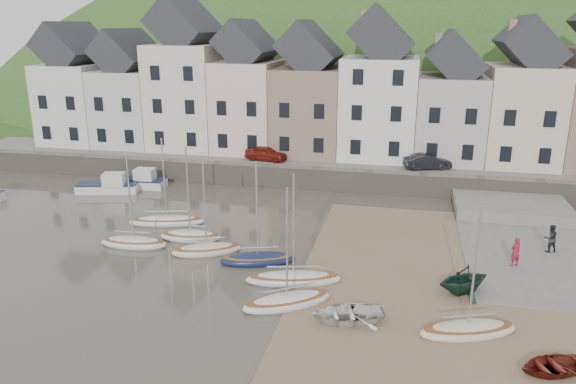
% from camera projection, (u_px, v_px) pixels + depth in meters
% --- Properties ---
extents(ground, '(160.00, 160.00, 0.00)m').
position_uv_depth(ground, '(265.00, 274.00, 30.42)').
color(ground, '#494339').
rests_on(ground, ground).
extents(quay_land, '(90.00, 30.00, 1.50)m').
position_uv_depth(quay_land, '(339.00, 144.00, 60.06)').
color(quay_land, '#305321').
rests_on(quay_land, ground).
extents(quay_street, '(70.00, 7.00, 0.10)m').
position_uv_depth(quay_street, '(323.00, 161.00, 49.10)').
color(quay_street, slate).
rests_on(quay_street, quay_land).
extents(seawall, '(70.00, 1.20, 1.80)m').
position_uv_depth(seawall, '(316.00, 178.00, 46.02)').
color(seawall, slate).
rests_on(seawall, ground).
extents(beach, '(18.00, 26.00, 0.06)m').
position_uv_depth(beach, '(471.00, 294.00, 28.13)').
color(beach, '#7D634C').
rests_on(beach, ground).
extents(slipway, '(8.00, 18.00, 0.12)m').
position_uv_depth(slipway, '(525.00, 242.00, 34.75)').
color(slipway, slate).
rests_on(slipway, ground).
extents(hillside, '(134.40, 84.00, 84.00)m').
position_uv_depth(hillside, '(328.00, 217.00, 92.72)').
color(hillside, '#305321').
rests_on(hillside, ground).
extents(townhouse_terrace, '(61.05, 8.00, 13.93)m').
position_uv_depth(townhouse_terrace, '(349.00, 92.00, 50.30)').
color(townhouse_terrace, silver).
rests_on(townhouse_terrace, quay_land).
extents(sailboat_0, '(5.48, 2.82, 6.32)m').
position_uv_depth(sailboat_0, '(167.00, 221.00, 37.97)').
color(sailboat_0, silver).
rests_on(sailboat_0, ground).
extents(sailboat_1, '(4.40, 1.81, 6.32)m').
position_uv_depth(sailboat_1, '(134.00, 242.00, 34.20)').
color(sailboat_1, silver).
rests_on(sailboat_1, ground).
extents(sailboat_2, '(4.44, 3.13, 6.32)m').
position_uv_depth(sailboat_2, '(207.00, 249.00, 33.13)').
color(sailboat_2, beige).
rests_on(sailboat_2, ground).
extents(sailboat_3, '(4.14, 1.94, 6.32)m').
position_uv_depth(sailboat_3, '(190.00, 236.00, 35.26)').
color(sailboat_3, silver).
rests_on(sailboat_3, ground).
extents(sailboat_4, '(5.37, 2.74, 6.32)m').
position_uv_depth(sailboat_4, '(293.00, 278.00, 29.37)').
color(sailboat_4, silver).
rests_on(sailboat_4, ground).
extents(sailboat_5, '(4.68, 2.82, 6.32)m').
position_uv_depth(sailboat_5, '(258.00, 259.00, 31.81)').
color(sailboat_5, '#142040').
rests_on(sailboat_5, ground).
extents(sailboat_6, '(4.67, 3.74, 6.32)m').
position_uv_depth(sailboat_6, '(287.00, 301.00, 26.94)').
color(sailboat_6, silver).
rests_on(sailboat_6, ground).
extents(sailboat_7, '(4.76, 3.00, 6.32)m').
position_uv_depth(sailboat_7, '(468.00, 329.00, 24.44)').
color(sailboat_7, beige).
rests_on(sailboat_7, ground).
extents(motorboat_0, '(5.19, 2.83, 1.70)m').
position_uv_depth(motorboat_0, '(109.00, 186.00, 45.12)').
color(motorboat_0, silver).
rests_on(motorboat_0, ground).
extents(motorboat_2, '(4.74, 2.07, 1.70)m').
position_uv_depth(motorboat_2, '(140.00, 181.00, 46.43)').
color(motorboat_2, silver).
rests_on(motorboat_2, ground).
extents(rowboat_white, '(3.95, 3.30, 0.70)m').
position_uv_depth(rowboat_white, '(347.00, 313.00, 25.49)').
color(rowboat_white, white).
rests_on(rowboat_white, beach).
extents(rowboat_green, '(3.84, 3.73, 1.54)m').
position_uv_depth(rowboat_green, '(463.00, 279.00, 28.00)').
color(rowboat_green, '#163328').
rests_on(rowboat_green, beach).
extents(rowboat_red, '(3.42, 3.00, 0.59)m').
position_uv_depth(rowboat_red, '(553.00, 365.00, 21.71)').
color(rowboat_red, maroon).
rests_on(rowboat_red, beach).
extents(person_red, '(0.75, 0.67, 1.72)m').
position_uv_depth(person_red, '(515.00, 252.00, 30.98)').
color(person_red, maroon).
rests_on(person_red, slipway).
extents(person_dark, '(0.98, 0.85, 1.73)m').
position_uv_depth(person_dark, '(551.00, 238.00, 32.92)').
color(person_dark, black).
rests_on(person_dark, slipway).
extents(car_left, '(4.00, 2.13, 1.29)m').
position_uv_depth(car_left, '(266.00, 153.00, 49.00)').
color(car_left, maroon).
rests_on(car_left, quay_street).
extents(car_right, '(4.15, 2.46, 1.29)m').
position_uv_depth(car_right, '(427.00, 162.00, 46.08)').
color(car_right, black).
rests_on(car_right, quay_street).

